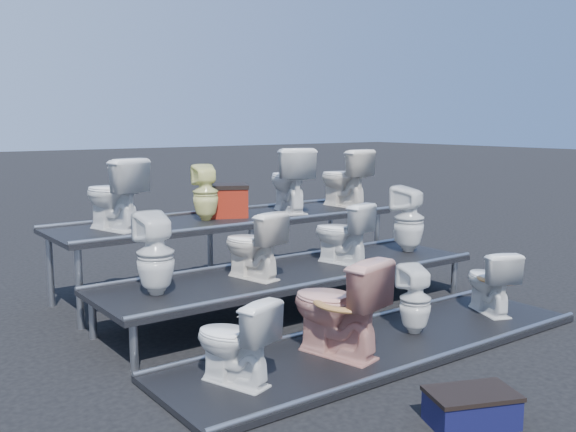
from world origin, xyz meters
TOP-DOWN VIEW (x-y plane):
  - ground at (0.00, 0.00)m, footprint 80.00×80.00m
  - tier_front at (0.00, -1.30)m, footprint 4.20×1.20m
  - tier_mid at (0.00, 0.00)m, footprint 4.20×1.20m
  - tier_back at (0.00, 1.30)m, footprint 4.20×1.20m
  - toilet_0 at (-1.53, -1.30)m, footprint 0.57×0.74m
  - toilet_1 at (-0.53, -1.30)m, footprint 0.66×0.92m
  - toilet_2 at (0.42, -1.30)m, footprint 0.36×0.36m
  - toilet_3 at (1.53, -1.30)m, footprint 0.59×0.74m
  - toilet_4 at (-1.55, 0.00)m, footprint 0.36×0.37m
  - toilet_5 at (-0.52, 0.00)m, footprint 0.51×0.73m
  - toilet_6 at (0.65, 0.00)m, footprint 0.53×0.73m
  - toilet_7 at (1.70, 0.00)m, footprint 0.43×0.44m
  - toilet_8 at (-1.42, 1.30)m, footprint 0.61×0.84m
  - toilet_9 at (-0.32, 1.30)m, footprint 0.36×0.36m
  - toilet_10 at (0.89, 1.30)m, footprint 0.68×0.91m
  - toilet_11 at (1.81, 1.30)m, footprint 0.49×0.79m
  - red_crate at (0.03, 1.41)m, footprint 0.59×0.54m
  - step_stool at (-0.54, -2.70)m, footprint 0.65×0.53m

SIDE VIEW (x-z plane):
  - ground at x=0.00m, z-range 0.00..0.00m
  - tier_front at x=0.00m, z-range 0.00..0.06m
  - step_stool at x=-0.54m, z-range 0.00..0.20m
  - tier_mid at x=0.00m, z-range 0.00..0.46m
  - toilet_2 at x=0.42m, z-range 0.06..0.70m
  - toilet_3 at x=1.53m, z-range 0.06..0.72m
  - toilet_0 at x=-1.53m, z-range 0.06..0.73m
  - tier_back at x=0.00m, z-range 0.00..0.86m
  - toilet_1 at x=-0.53m, z-range 0.06..0.91m
  - toilet_6 at x=0.65m, z-range 0.46..1.14m
  - toilet_5 at x=-0.52m, z-range 0.46..1.14m
  - toilet_4 at x=-1.55m, z-range 0.46..1.21m
  - toilet_7 at x=1.70m, z-range 0.46..1.25m
  - red_crate at x=0.03m, z-range 0.86..1.20m
  - toilet_9 at x=-0.32m, z-range 0.86..1.51m
  - toilet_8 at x=-1.42m, z-range 0.86..1.63m
  - toilet_11 at x=1.81m, z-range 0.86..1.64m
  - toilet_10 at x=0.89m, z-range 0.86..1.68m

